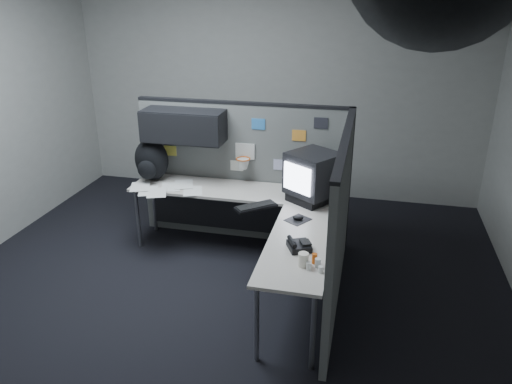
% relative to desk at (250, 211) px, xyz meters
% --- Properties ---
extents(room, '(5.62, 5.62, 3.22)m').
position_rel_desk_xyz_m(room, '(0.41, -0.70, 1.48)').
color(room, black).
rests_on(room, ground).
extents(partition_back, '(2.44, 0.42, 1.63)m').
position_rel_desk_xyz_m(partition_back, '(-0.40, 0.53, 0.38)').
color(partition_back, '#5F615F').
rests_on(partition_back, ground).
extents(partition_right, '(0.07, 2.23, 1.63)m').
position_rel_desk_xyz_m(partition_right, '(0.95, -0.49, 0.21)').
color(partition_right, '#5F615F').
rests_on(partition_right, ground).
extents(desk, '(2.31, 2.11, 0.73)m').
position_rel_desk_xyz_m(desk, '(0.00, 0.00, 0.00)').
color(desk, beige).
rests_on(desk, ground).
extents(monitor, '(0.63, 0.63, 0.51)m').
position_rel_desk_xyz_m(monitor, '(0.62, 0.16, 0.38)').
color(monitor, black).
rests_on(monitor, desk).
extents(keyboard, '(0.42, 0.39, 0.04)m').
position_rel_desk_xyz_m(keyboard, '(0.10, -0.17, 0.13)').
color(keyboard, black).
rests_on(keyboard, desk).
extents(mouse, '(0.27, 0.28, 0.05)m').
position_rel_desk_xyz_m(mouse, '(0.55, -0.34, 0.13)').
color(mouse, black).
rests_on(mouse, desk).
extents(phone, '(0.24, 0.25, 0.09)m').
position_rel_desk_xyz_m(phone, '(0.64, -0.90, 0.15)').
color(phone, black).
rests_on(phone, desk).
extents(bottles, '(0.14, 0.17, 0.09)m').
position_rel_desk_xyz_m(bottles, '(0.81, -1.17, 0.15)').
color(bottles, silver).
rests_on(bottles, desk).
extents(cup, '(0.10, 0.10, 0.11)m').
position_rel_desk_xyz_m(cup, '(0.72, -1.17, 0.17)').
color(cup, white).
rests_on(cup, desk).
extents(papers, '(0.88, 0.64, 0.02)m').
position_rel_desk_xyz_m(papers, '(-0.98, 0.10, 0.13)').
color(papers, white).
rests_on(papers, desk).
extents(backpack, '(0.46, 0.44, 0.48)m').
position_rel_desk_xyz_m(backpack, '(-1.24, 0.33, 0.35)').
color(backpack, black).
rests_on(backpack, desk).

